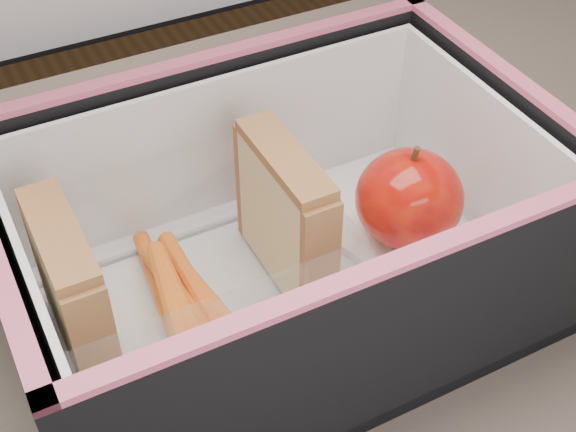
# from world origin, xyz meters

# --- Properties ---
(lunch_bag) EXTENTS (0.33, 0.28, 0.33)m
(lunch_bag) POSITION_xyz_m (0.02, 0.06, 0.82)
(lunch_bag) COLOR black
(lunch_bag) RESTS_ON kitchen_table
(plastic_tub) EXTENTS (0.18, 0.13, 0.07)m
(plastic_tub) POSITION_xyz_m (-0.04, 0.07, 0.80)
(plastic_tub) COLOR white
(plastic_tub) RESTS_ON lunch_bag
(sandwich_left) EXTENTS (0.02, 0.09, 0.10)m
(sandwich_left) POSITION_xyz_m (-0.11, 0.07, 0.82)
(sandwich_left) COLOR #DAC588
(sandwich_left) RESTS_ON plastic_tub
(sandwich_right) EXTENTS (0.02, 0.09, 0.10)m
(sandwich_right) POSITION_xyz_m (0.03, 0.07, 0.82)
(sandwich_right) COLOR #DAC588
(sandwich_right) RESTS_ON plastic_tub
(carrot_sticks) EXTENTS (0.05, 0.14, 0.03)m
(carrot_sticks) POSITION_xyz_m (-0.05, 0.06, 0.78)
(carrot_sticks) COLOR #D5551D
(carrot_sticks) RESTS_ON plastic_tub
(paper_napkin) EXTENTS (0.10, 0.10, 0.01)m
(paper_napkin) POSITION_xyz_m (0.11, 0.06, 0.77)
(paper_napkin) COLOR white
(paper_napkin) RESTS_ON lunch_bag
(red_apple) EXTENTS (0.09, 0.09, 0.08)m
(red_apple) POSITION_xyz_m (0.11, 0.06, 0.81)
(red_apple) COLOR #92000B
(red_apple) RESTS_ON paper_napkin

